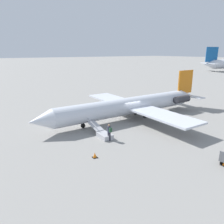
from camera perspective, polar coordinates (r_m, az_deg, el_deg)
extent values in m
plane|color=gray|center=(29.67, 4.25, -1.73)|extent=(600.00, 600.00, 0.00)
cylinder|color=silver|center=(29.20, 4.32, 1.57)|extent=(20.82, 2.30, 2.27)
cone|color=silver|center=(24.14, -18.19, -2.21)|extent=(2.50, 2.23, 2.22)
cone|color=silver|center=(37.51, 18.88, 3.92)|extent=(2.95, 2.23, 2.22)
cube|color=orange|center=(36.68, 18.63, 7.47)|extent=(3.17, 0.19, 3.63)
cube|color=silver|center=(37.26, 18.65, 4.22)|extent=(1.37, 6.35, 0.11)
cube|color=silver|center=(26.01, 13.57, -0.98)|extent=(3.64, 8.75, 0.23)
cube|color=silver|center=(34.19, 0.05, 3.40)|extent=(3.64, 8.75, 0.23)
cylinder|color=#2D2D33|center=(34.12, 17.77, 3.21)|extent=(2.72, 1.02, 1.02)
cylinder|color=#2D2D33|center=(36.14, 13.87, 4.16)|extent=(2.72, 1.02, 1.02)
cylinder|color=black|center=(26.19, -7.58, -3.56)|extent=(0.56, 0.14, 0.56)
cylinder|color=#2D2D33|center=(26.07, -7.61, -2.80)|extent=(0.10, 0.10, 0.18)
cylinder|color=black|center=(30.13, 8.58, -1.03)|extent=(0.56, 0.14, 0.56)
cylinder|color=#2D2D33|center=(30.03, 8.61, -0.36)|extent=(0.10, 0.10, 0.18)
cylinder|color=black|center=(31.61, 6.12, -0.15)|extent=(0.56, 0.14, 0.56)
cylinder|color=#2D2D33|center=(31.51, 6.14, 0.49)|extent=(0.10, 0.10, 0.18)
cone|color=silver|center=(108.92, 23.90, 11.32)|extent=(6.41, 5.74, 3.97)
cube|color=#145193|center=(109.37, 24.62, 13.50)|extent=(5.32, 2.57, 6.48)
cube|color=silver|center=(109.17, 24.14, 11.52)|extent=(6.77, 11.36, 0.20)
cube|color=#B2B2B7|center=(23.06, -1.91, -6.21)|extent=(1.10, 1.80, 0.50)
cube|color=#B2B2B7|center=(24.50, -4.38, -3.64)|extent=(0.90, 2.23, 0.64)
cube|color=#B2B2B7|center=(24.14, -5.33, -2.71)|extent=(0.06, 2.21, 0.58)
cube|color=#23232D|center=(22.42, -0.77, -6.38)|extent=(0.20, 0.28, 0.85)
cylinder|color=#33384C|center=(22.15, -0.78, -4.58)|extent=(0.36, 0.36, 0.65)
sphere|color=#936B4C|center=(22.00, -0.78, -3.49)|extent=(0.24, 0.24, 0.24)
cube|color=#23472D|center=(21.93, -0.39, -4.70)|extent=(0.28, 0.18, 0.44)
cylinder|color=black|center=(20.11, 26.68, -11.62)|extent=(0.37, 0.16, 0.36)
cube|color=black|center=(19.21, -4.50, -11.73)|extent=(0.43, 0.43, 0.03)
cone|color=orange|center=(19.11, -4.51, -11.14)|extent=(0.33, 0.33, 0.47)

